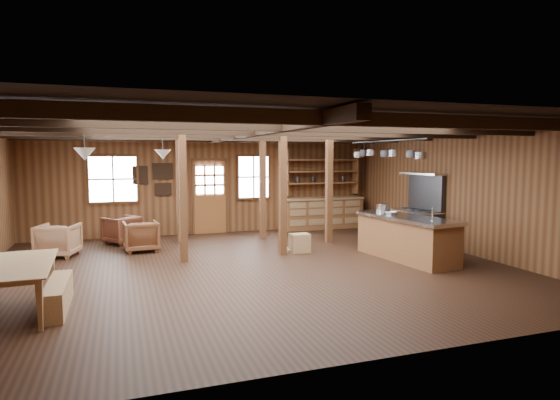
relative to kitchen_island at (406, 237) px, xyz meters
The scene contains 20 objects.
room 3.48m from the kitchen_island, behind, with size 10.04×9.04×2.84m.
ceiling_joists 4.03m from the kitchen_island, behind, with size 9.80×8.82×0.18m.
timber_posts 3.83m from the kitchen_island, 139.49° to the left, with size 3.95×2.35×2.80m.
back_door 5.85m from the kitchen_island, 124.96° to the left, with size 1.02×0.08×2.15m.
window_back_left 7.72m from the kitchen_island, 141.12° to the left, with size 1.32×0.06×1.32m.
window_back_right 5.33m from the kitchen_island, 113.09° to the left, with size 1.02×0.06×1.32m.
notice_boards 6.91m from the kitchen_island, 135.32° to the left, with size 1.08×0.03×0.90m.
back_counter 4.54m from the kitchen_island, 89.28° to the left, with size 2.55×0.60×2.45m.
pendant_lamps 6.02m from the kitchen_island, 166.61° to the left, with size 1.86×2.36×0.66m.
pot_rack 1.94m from the kitchen_island, 104.51° to the left, with size 0.41×3.00×0.41m.
kitchen_island is the anchor object (origin of this frame).
step_stool 2.39m from the kitchen_island, 143.07° to the left, with size 0.49×0.35×0.43m, color brown.
commercial_range 1.99m from the kitchen_island, 48.85° to the left, with size 0.77×1.46×1.80m.
dining_table 7.34m from the kitchen_island, behind, with size 2.01×1.12×0.71m, color olive.
bench_aisle 6.79m from the kitchen_island, behind, with size 0.28×1.48×0.41m, color brown.
armchair_a 6.97m from the kitchen_island, 145.67° to the left, with size 0.75×0.77×0.70m, color #5A2B1B.
armchair_b 6.02m from the kitchen_island, 152.80° to the left, with size 0.76×0.78×0.71m, color #5B321B.
armchair_c 7.61m from the kitchen_island, 158.96° to the left, with size 0.79×0.81×0.74m, color #926242.
counter_pot 1.05m from the kitchen_island, 92.41° to the left, with size 0.30×0.30×0.18m, color silver.
bowl 0.63m from the kitchen_island, 113.48° to the left, with size 0.25×0.25×0.06m, color silver.
Camera 1 is at (-2.45, -8.80, 2.21)m, focal length 30.00 mm.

